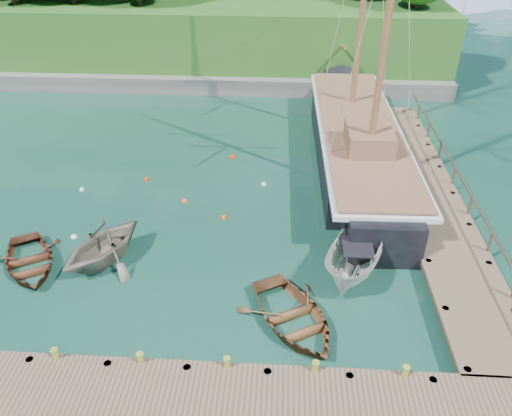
{
  "coord_description": "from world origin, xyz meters",
  "views": [
    {
      "loc": [
        3.67,
        -16.31,
        14.53
      ],
      "look_at": [
        2.5,
        2.74,
        2.0
      ],
      "focal_mm": 35.0,
      "sensor_mm": 36.0,
      "label": 1
    }
  ],
  "objects_px": {
    "cabin_boat_white": "(354,272)",
    "schooner": "(357,147)",
    "rowboat_0": "(31,267)",
    "rowboat_1": "(106,261)",
    "rowboat_2": "(293,324)"
  },
  "relations": [
    {
      "from": "rowboat_0",
      "to": "schooner",
      "type": "distance_m",
      "value": 19.13
    },
    {
      "from": "rowboat_0",
      "to": "rowboat_1",
      "type": "relative_size",
      "value": 0.99
    },
    {
      "from": "rowboat_0",
      "to": "cabin_boat_white",
      "type": "relative_size",
      "value": 0.78
    },
    {
      "from": "rowboat_2",
      "to": "schooner",
      "type": "distance_m",
      "value": 14.27
    },
    {
      "from": "cabin_boat_white",
      "to": "rowboat_1",
      "type": "bearing_deg",
      "value": -158.7
    },
    {
      "from": "rowboat_2",
      "to": "cabin_boat_white",
      "type": "distance_m",
      "value": 4.28
    },
    {
      "from": "rowboat_2",
      "to": "rowboat_1",
      "type": "bearing_deg",
      "value": 129.07
    },
    {
      "from": "rowboat_1",
      "to": "rowboat_2",
      "type": "xyz_separation_m",
      "value": [
        8.54,
        -3.35,
        0.0
      ]
    },
    {
      "from": "rowboat_0",
      "to": "cabin_boat_white",
      "type": "height_order",
      "value": "cabin_boat_white"
    },
    {
      "from": "cabin_boat_white",
      "to": "schooner",
      "type": "distance_m",
      "value": 10.52
    },
    {
      "from": "rowboat_1",
      "to": "cabin_boat_white",
      "type": "height_order",
      "value": "rowboat_1"
    },
    {
      "from": "rowboat_1",
      "to": "schooner",
      "type": "xyz_separation_m",
      "value": [
        12.41,
        10.34,
        1.07
      ]
    },
    {
      "from": "cabin_boat_white",
      "to": "rowboat_2",
      "type": "bearing_deg",
      "value": -108.08
    },
    {
      "from": "rowboat_0",
      "to": "rowboat_1",
      "type": "xyz_separation_m",
      "value": [
        3.24,
        0.61,
        0.0
      ]
    },
    {
      "from": "rowboat_0",
      "to": "schooner",
      "type": "relative_size",
      "value": 0.16
    }
  ]
}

